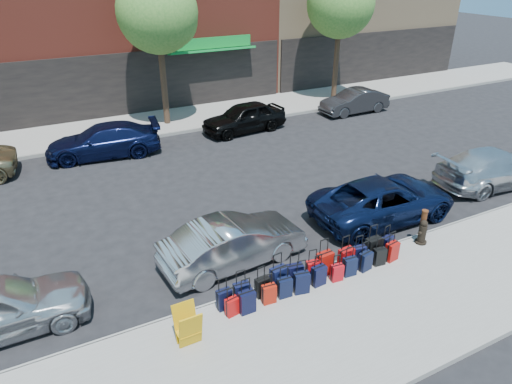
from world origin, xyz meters
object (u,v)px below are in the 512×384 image
car_near_1 (234,242)px  car_near_3 (495,168)px  suitcase_front_5 (313,270)px  fire_hydrant (422,232)px  display_rack (188,326)px  car_near_2 (383,199)px  car_far_3 (354,101)px  tree_center (161,15)px  bollard (423,225)px  car_far_1 (103,141)px  car_far_2 (244,117)px  tree_right (343,5)px

car_near_1 → car_near_3: size_ratio=0.85×
suitcase_front_5 → fire_hydrant: size_ratio=1.16×
display_rack → car_near_2: 8.07m
fire_hydrant → car_far_3: bearing=47.5°
tree_center → fire_hydrant: tree_center is taller
bollard → car_far_1: size_ratio=0.21×
car_near_2 → car_far_2: 9.86m
car_near_2 → car_far_1: car_far_1 is taller
fire_hydrant → car_near_2: bearing=73.3°
car_far_2 → tree_center: bearing=-135.9°
display_rack → car_far_3: (14.16, 12.34, 0.04)m
car_near_3 → car_far_1: size_ratio=1.01×
fire_hydrant → car_near_2: 1.90m
car_near_2 → suitcase_front_5: bearing=116.2°
car_far_1 → car_far_2: car_far_2 is taller
tree_right → car_far_1: (-14.31, -2.70, -4.71)m
car_far_1 → fire_hydrant: bearing=38.9°
fire_hydrant → car_far_3: car_far_3 is taller
tree_center → tree_right: 10.50m
suitcase_front_5 → car_far_1: 12.06m
tree_center → fire_hydrant: size_ratio=9.36×
fire_hydrant → bollard: 0.23m
fire_hydrant → car_far_3: (6.62, 11.72, 0.15)m
tree_center → car_near_1: tree_center is taller
car_near_1 → display_rack: bearing=132.8°
car_far_1 → car_far_3: car_far_1 is taller
car_near_2 → bollard: bearing=-179.7°
car_near_3 → car_far_1: (-12.65, 9.71, -0.01)m
suitcase_front_5 → car_near_1: bearing=137.5°
tree_right → fire_hydrant: tree_right is taller
fire_hydrant → car_near_2: (0.12, 1.88, 0.19)m
tree_center → display_rack: (-4.30, -14.96, -4.80)m
car_far_2 → car_far_1: bearing=-94.4°
car_far_2 → car_near_2: bearing=-3.3°
tree_center → tree_right: same height
suitcase_front_5 → display_rack: (-3.68, -0.64, 0.18)m
suitcase_front_5 → car_near_1: car_near_1 is taller
display_rack → fire_hydrant: bearing=4.0°
tree_center → bollard: tree_center is taller
fire_hydrant → display_rack: bearing=171.8°
display_rack → car_near_3: size_ratio=0.19×
car_near_1 → car_far_1: 9.97m
display_rack → car_far_3: size_ratio=0.23×
bollard → car_far_1: bearing=121.9°
fire_hydrant → car_far_2: size_ratio=0.18×
display_rack → car_near_2: size_ratio=0.19×
car_near_3 → car_far_3: (1.02, 9.78, -0.06)m
tree_center → car_far_3: bearing=-14.9°
fire_hydrant → car_far_2: 11.74m
suitcase_front_5 → car_near_2: size_ratio=0.18×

